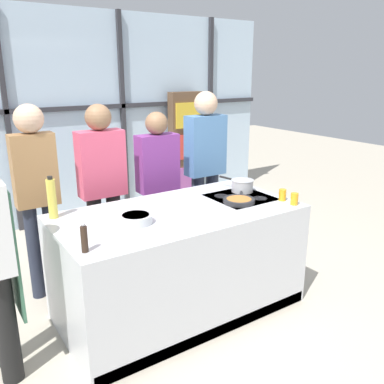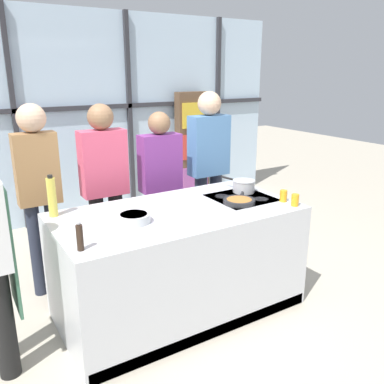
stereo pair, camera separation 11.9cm
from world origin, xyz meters
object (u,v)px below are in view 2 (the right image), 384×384
(spectator_center_right, at_px, (160,180))
(white_plate, at_px, (123,212))
(juice_glass_near, at_px, (295,200))
(saucepan, at_px, (244,186))
(spectator_far_left, at_px, (39,185))
(mixing_bowl, at_px, (134,218))
(pepper_grinder, at_px, (80,237))
(spectator_center_left, at_px, (105,182))
(juice_glass_far, at_px, (283,196))
(spectator_far_right, at_px, (209,162))
(oil_bottle, at_px, (52,197))
(frying_pan, at_px, (239,201))

(spectator_center_right, bearing_deg, white_plate, 44.80)
(juice_glass_near, bearing_deg, saucepan, 101.84)
(spectator_far_left, xyz_separation_m, mixing_bowl, (0.48, -0.96, -0.09))
(pepper_grinder, distance_m, juice_glass_near, 1.82)
(spectator_far_left, xyz_separation_m, white_plate, (0.50, -0.71, -0.13))
(white_plate, xyz_separation_m, pepper_grinder, (-0.51, -0.53, 0.08))
(white_plate, bearing_deg, pepper_grinder, -133.50)
(pepper_grinder, bearing_deg, spectator_center_left, 63.65)
(juice_glass_far, bearing_deg, white_plate, 160.35)
(spectator_center_left, height_order, white_plate, spectator_center_left)
(spectator_far_right, bearing_deg, mixing_bowl, 35.91)
(spectator_far_left, height_order, oil_bottle, spectator_far_left)
(white_plate, bearing_deg, spectator_far_left, 125.07)
(oil_bottle, xyz_separation_m, pepper_grinder, (-0.01, -0.74, -0.07))
(mixing_bowl, bearing_deg, spectator_center_left, 82.84)
(mixing_bowl, xyz_separation_m, juice_glass_far, (1.33, -0.21, 0.01))
(oil_bottle, height_order, juice_glass_far, oil_bottle)
(juice_glass_far, bearing_deg, saucepan, 105.70)
(spectator_far_left, distance_m, white_plate, 0.87)
(oil_bottle, bearing_deg, juice_glass_near, -24.31)
(spectator_center_right, height_order, spectator_far_right, spectator_far_right)
(spectator_center_right, bearing_deg, frying_pan, 103.62)
(spectator_far_left, relative_size, juice_glass_near, 17.16)
(juice_glass_near, bearing_deg, oil_bottle, 155.69)
(spectator_far_right, bearing_deg, juice_glass_near, 90.03)
(spectator_center_right, distance_m, oil_bottle, 1.32)
(frying_pan, relative_size, juice_glass_far, 3.94)
(spectator_center_right, relative_size, juice_glass_far, 15.90)
(spectator_far_right, bearing_deg, frying_pan, 70.48)
(juice_glass_near, bearing_deg, frying_pan, 139.67)
(frying_pan, height_order, juice_glass_near, juice_glass_near)
(white_plate, distance_m, juice_glass_far, 1.40)
(frying_pan, bearing_deg, juice_glass_near, -40.33)
(spectator_center_left, bearing_deg, oil_bottle, 39.47)
(frying_pan, xyz_separation_m, saucepan, (0.24, 0.25, 0.04))
(spectator_far_left, xyz_separation_m, pepper_grinder, (-0.01, -1.24, -0.04))
(spectator_center_right, distance_m, pepper_grinder, 1.74)
(saucepan, height_order, oil_bottle, oil_bottle)
(saucepan, xyz_separation_m, juice_glass_near, (0.12, -0.55, -0.01))
(frying_pan, xyz_separation_m, juice_glass_near, (0.36, -0.31, 0.03))
(spectator_far_left, xyz_separation_m, juice_glass_near, (1.81, -1.32, -0.08))
(juice_glass_far, bearing_deg, oil_bottle, 159.47)
(spectator_center_right, bearing_deg, juice_glass_far, 117.19)
(spectator_center_left, xyz_separation_m, white_plate, (-0.11, -0.71, -0.07))
(spectator_far_left, bearing_deg, spectator_center_right, -180.00)
(saucepan, bearing_deg, juice_glass_near, -78.16)
(spectator_far_right, distance_m, white_plate, 1.50)
(saucepan, height_order, mixing_bowl, saucepan)
(mixing_bowl, bearing_deg, saucepan, 9.23)
(spectator_far_left, relative_size, spectator_center_right, 1.08)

